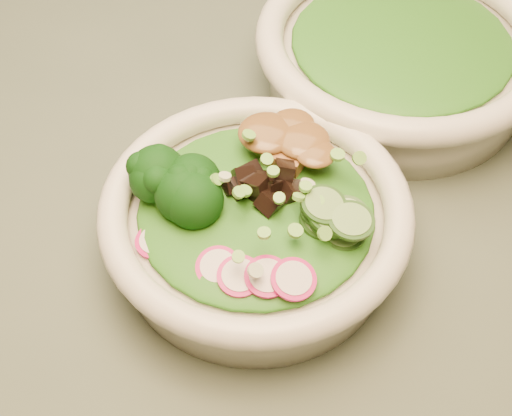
% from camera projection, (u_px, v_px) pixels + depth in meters
% --- Properties ---
extents(dining_table, '(1.20, 0.80, 0.75)m').
position_uv_depth(dining_table, '(375.00, 332.00, 0.65)').
color(dining_table, black).
rests_on(dining_table, ground).
extents(salad_bowl, '(0.23, 0.23, 0.06)m').
position_uv_depth(salad_bowl, '(256.00, 223.00, 0.54)').
color(salad_bowl, silver).
rests_on(salad_bowl, dining_table).
extents(side_bowl, '(0.27, 0.27, 0.07)m').
position_uv_depth(side_bowl, '(399.00, 57.00, 0.66)').
color(side_bowl, silver).
rests_on(side_bowl, dining_table).
extents(lettuce_bed, '(0.18, 0.18, 0.02)m').
position_uv_depth(lettuce_bed, '(256.00, 207.00, 0.53)').
color(lettuce_bed, '#1B5812').
rests_on(lettuce_bed, salad_bowl).
extents(side_lettuce, '(0.18, 0.18, 0.02)m').
position_uv_depth(side_lettuce, '(403.00, 40.00, 0.64)').
color(side_lettuce, '#1B5812').
rests_on(side_lettuce, side_bowl).
extents(broccoli_florets, '(0.07, 0.07, 0.04)m').
position_uv_depth(broccoli_florets, '(186.00, 179.00, 0.53)').
color(broccoli_florets, black).
rests_on(broccoli_florets, salad_bowl).
extents(radish_slices, '(0.10, 0.04, 0.02)m').
position_uv_depth(radish_slices, '(232.00, 267.00, 0.49)').
color(radish_slices, '#B70E59').
rests_on(radish_slices, salad_bowl).
extents(cucumber_slices, '(0.07, 0.07, 0.03)m').
position_uv_depth(cucumber_slices, '(331.00, 220.00, 0.51)').
color(cucumber_slices, '#78A159').
rests_on(cucumber_slices, salad_bowl).
extents(mushroom_heap, '(0.07, 0.07, 0.03)m').
position_uv_depth(mushroom_heap, '(261.00, 187.00, 0.52)').
color(mushroom_heap, black).
rests_on(mushroom_heap, salad_bowl).
extents(tofu_cubes, '(0.08, 0.06, 0.03)m').
position_uv_depth(tofu_cubes, '(281.00, 148.00, 0.55)').
color(tofu_cubes, olive).
rests_on(tofu_cubes, salad_bowl).
extents(peanut_sauce, '(0.06, 0.05, 0.01)m').
position_uv_depth(peanut_sauce, '(281.00, 138.00, 0.54)').
color(peanut_sauce, brown).
rests_on(peanut_sauce, tofu_cubes).
extents(scallion_garnish, '(0.17, 0.17, 0.02)m').
position_uv_depth(scallion_garnish, '(256.00, 189.00, 0.51)').
color(scallion_garnish, '#73BC42').
rests_on(scallion_garnish, salad_bowl).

